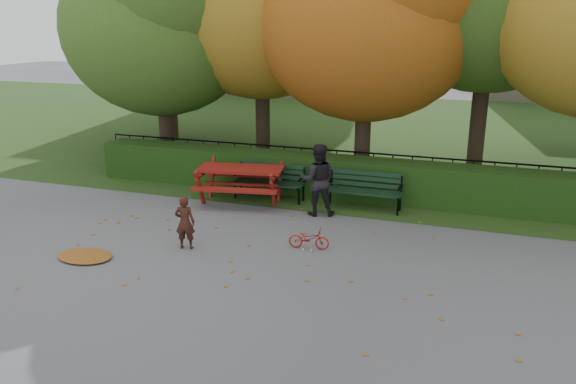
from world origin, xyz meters
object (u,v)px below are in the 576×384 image
(picnic_table, at_px, (241,175))
(child, at_px, (185,222))
(bicycle, at_px, (309,239))
(bench_left, at_px, (270,179))
(bench_right, at_px, (364,188))
(adult, at_px, (318,180))
(tree_c, at_px, (379,0))
(tree_a, at_px, (164,14))

(picnic_table, distance_m, child, 3.12)
(bicycle, bearing_deg, bench_left, 27.03)
(bench_right, distance_m, adult, 1.27)
(adult, bearing_deg, tree_c, -120.20)
(bench_left, relative_size, picnic_table, 0.77)
(child, relative_size, bicycle, 1.34)
(bench_right, bearing_deg, tree_c, 96.70)
(child, height_order, bicycle, child)
(tree_a, xyz_separation_m, bench_right, (6.29, -1.88, -4.00))
(bench_left, height_order, child, child)
(tree_c, bearing_deg, bench_left, -133.36)
(tree_c, bearing_deg, bicycle, -92.70)
(bench_left, height_order, bench_right, same)
(tree_c, distance_m, bench_right, 4.87)
(child, bearing_deg, bench_left, -110.22)
(bench_left, bearing_deg, adult, -28.54)
(bench_left, bearing_deg, tree_a, 154.24)
(tree_a, relative_size, bicycle, 9.30)
(child, bearing_deg, picnic_table, -100.59)
(picnic_table, bearing_deg, adult, -18.65)
(picnic_table, relative_size, adult, 1.39)
(tree_a, relative_size, adult, 4.47)
(child, distance_m, bicycle, 2.45)
(bench_left, distance_m, adult, 1.71)
(adult, bearing_deg, bench_left, -46.55)
(bench_left, distance_m, bench_right, 2.40)
(bench_left, xyz_separation_m, adult, (1.47, -0.80, 0.32))
(tree_c, height_order, bench_left, tree_c)
(tree_a, distance_m, bench_right, 7.69)
(tree_a, relative_size, tree_c, 0.94)
(child, height_order, adult, adult)
(bench_left, relative_size, child, 1.67)
(tree_c, height_order, adult, tree_c)
(tree_c, bearing_deg, bench_right, -83.30)
(bench_right, bearing_deg, picnic_table, -170.46)
(adult, bearing_deg, tree_a, -44.55)
(bench_left, distance_m, bicycle, 3.43)
(bench_right, bearing_deg, bicycle, -100.10)
(adult, bearing_deg, bicycle, 83.65)
(tree_c, bearing_deg, adult, -102.19)
(bench_left, distance_m, picnic_table, 0.79)
(bench_right, xyz_separation_m, picnic_table, (-2.98, -0.50, 0.17))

